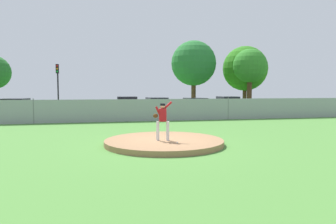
# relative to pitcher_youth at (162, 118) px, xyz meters

# --- Properties ---
(ground_plane) EXTENTS (80.00, 80.00, 0.00)m
(ground_plane) POSITION_rel_pitcher_youth_xyz_m (0.12, 6.23, -1.19)
(ground_plane) COLOR #4C8438
(asphalt_strip) EXTENTS (44.00, 7.00, 0.01)m
(asphalt_strip) POSITION_rel_pitcher_youth_xyz_m (0.12, 14.73, -1.19)
(asphalt_strip) COLOR #2B2B2D
(asphalt_strip) RESTS_ON ground_plane
(pitchers_mound) EXTENTS (5.08, 5.08, 0.22)m
(pitchers_mound) POSITION_rel_pitcher_youth_xyz_m (0.12, 0.23, -1.08)
(pitchers_mound) COLOR #99704C
(pitchers_mound) RESTS_ON ground_plane
(pitcher_youth) EXTENTS (0.81, 0.32, 1.65)m
(pitcher_youth) POSITION_rel_pitcher_youth_xyz_m (0.00, 0.00, 0.00)
(pitcher_youth) COLOR silver
(pitcher_youth) RESTS_ON pitchers_mound
(baseball) EXTENTS (0.07, 0.07, 0.07)m
(baseball) POSITION_rel_pitcher_youth_xyz_m (0.43, -0.85, -0.93)
(baseball) COLOR white
(baseball) RESTS_ON pitchers_mound
(chainlink_fence) EXTENTS (36.41, 0.07, 1.77)m
(chainlink_fence) POSITION_rel_pitcher_youth_xyz_m (0.12, 10.23, -0.36)
(chainlink_fence) COLOR gray
(chainlink_fence) RESTS_ON ground_plane
(parked_car_champagne) EXTENTS (2.14, 4.44, 1.66)m
(parked_car_champagne) POSITION_rel_pitcher_youth_xyz_m (-9.45, 14.67, -0.40)
(parked_car_champagne) COLOR tan
(parked_car_champagne) RESTS_ON ground_plane
(parked_car_slate) EXTENTS (1.94, 4.53, 1.69)m
(parked_car_slate) POSITION_rel_pitcher_youth_xyz_m (2.32, 14.40, -0.39)
(parked_car_slate) COLOR slate
(parked_car_slate) RESTS_ON ground_plane
(parked_car_silver) EXTENTS (1.95, 4.21, 1.62)m
(parked_car_silver) POSITION_rel_pitcher_youth_xyz_m (5.94, 14.42, -0.41)
(parked_car_silver) COLOR #B7BABF
(parked_car_silver) RESTS_ON ground_plane
(parked_car_charcoal) EXTENTS (1.91, 4.26, 1.73)m
(parked_car_charcoal) POSITION_rel_pitcher_youth_xyz_m (9.45, 15.14, -0.37)
(parked_car_charcoal) COLOR #232328
(parked_car_charcoal) RESTS_ON ground_plane
(parked_car_burgundy) EXTENTS (2.11, 4.55, 1.77)m
(parked_car_burgundy) POSITION_rel_pitcher_youth_xyz_m (-0.28, 14.83, -0.35)
(parked_car_burgundy) COLOR maroon
(parked_car_burgundy) RESTS_ON ground_plane
(traffic_cone_orange) EXTENTS (0.40, 0.40, 0.55)m
(traffic_cone_orange) POSITION_rel_pitcher_youth_xyz_m (-4.16, 14.91, -0.93)
(traffic_cone_orange) COLOR orange
(traffic_cone_orange) RESTS_ON asphalt_strip
(traffic_light_near) EXTENTS (0.28, 0.46, 4.88)m
(traffic_light_near) POSITION_rel_pitcher_youth_xyz_m (-6.71, 19.31, 2.15)
(traffic_light_near) COLOR black
(traffic_light_near) RESTS_ON ground_plane
(tree_tall_centre) EXTENTS (5.58, 5.58, 8.47)m
(tree_tall_centre) POSITION_rel_pitcher_youth_xyz_m (8.75, 24.16, 4.46)
(tree_tall_centre) COLOR #4C331E
(tree_tall_centre) RESTS_ON ground_plane
(tree_broad_right) EXTENTS (4.08, 4.08, 7.33)m
(tree_broad_right) POSITION_rel_pitcher_youth_xyz_m (15.06, 21.64, 4.03)
(tree_broad_right) COLOR #4C331E
(tree_broad_right) RESTS_ON ground_plane
(tree_broad_left) EXTENTS (5.73, 5.73, 7.99)m
(tree_broad_left) POSITION_rel_pitcher_youth_xyz_m (15.63, 24.03, 3.92)
(tree_broad_left) COLOR #4C331E
(tree_broad_left) RESTS_ON ground_plane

